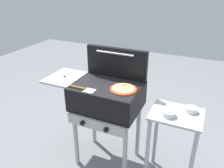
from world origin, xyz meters
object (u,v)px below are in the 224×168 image
at_px(grill, 106,98).
at_px(topping_bowl_far, 169,114).
at_px(spatula, 82,89).
at_px(topping_bowl_near, 191,110).
at_px(pizza_cheese, 123,89).
at_px(prep_table, 174,134).

height_order(grill, topping_bowl_far, grill).
xyz_separation_m(spatula, topping_bowl_near, (0.93, 0.26, -0.12)).
xyz_separation_m(grill, topping_bowl_far, (0.62, -0.06, 0.03)).
distance_m(pizza_cheese, topping_bowl_near, 0.61).
relative_size(spatula, topping_bowl_near, 2.58).
bearing_deg(topping_bowl_near, topping_bowl_far, -138.77).
distance_m(prep_table, topping_bowl_near, 0.27).
bearing_deg(topping_bowl_far, prep_table, 49.55).
bearing_deg(grill, pizza_cheese, -7.40).
relative_size(spatula, topping_bowl_far, 2.38).
bearing_deg(prep_table, topping_bowl_far, -130.45).
distance_m(grill, prep_table, 0.71).
relative_size(pizza_cheese, topping_bowl_near, 2.42).
relative_size(grill, spatula, 3.68).
bearing_deg(prep_table, grill, -179.63).
relative_size(grill, topping_bowl_near, 9.51).
bearing_deg(spatula, grill, 49.59).
bearing_deg(topping_bowl_near, pizza_cheese, -169.94).
bearing_deg(spatula, topping_bowl_far, 8.47).
xyz_separation_m(grill, pizza_cheese, (0.19, -0.02, 0.15)).
height_order(grill, topping_bowl_near, grill).
height_order(grill, prep_table, grill).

